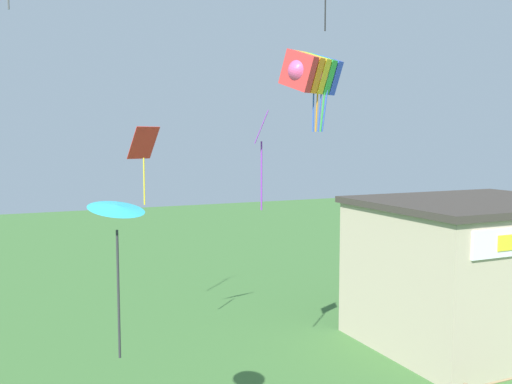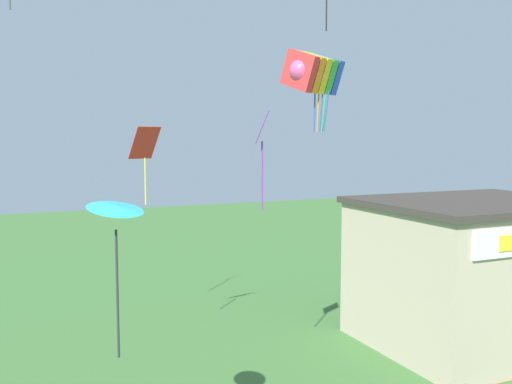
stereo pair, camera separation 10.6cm
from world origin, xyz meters
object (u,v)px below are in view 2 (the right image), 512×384
kite_purple_streamer (262,139)px  seaside_building (476,271)px  kite_cyan_delta (116,212)px  kite_rainbow_parafoil (313,73)px  kite_red_diamond (145,149)px

kite_purple_streamer → seaside_building: bearing=3.0°
seaside_building → kite_purple_streamer: 10.36m
seaside_building → kite_cyan_delta: (-14.17, -4.71, 3.53)m
kite_rainbow_parafoil → kite_red_diamond: 6.63m
seaside_building → kite_rainbow_parafoil: kite_rainbow_parafoil is taller
kite_purple_streamer → kite_cyan_delta: kite_purple_streamer is taller
kite_red_diamond → kite_purple_streamer: (2.61, -3.98, 0.32)m
kite_red_diamond → kite_cyan_delta: kite_red_diamond is taller
kite_rainbow_parafoil → kite_cyan_delta: kite_rainbow_parafoil is taller
seaside_building → kite_rainbow_parafoil: bearing=156.8°
kite_red_diamond → kite_purple_streamer: kite_purple_streamer is taller
kite_red_diamond → kite_cyan_delta: (-2.47, -8.22, -1.10)m
seaside_building → kite_purple_streamer: size_ratio=2.78×
kite_red_diamond → kite_rainbow_parafoil: bearing=-10.0°
seaside_building → kite_purple_streamer: (-9.09, -0.47, 4.96)m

